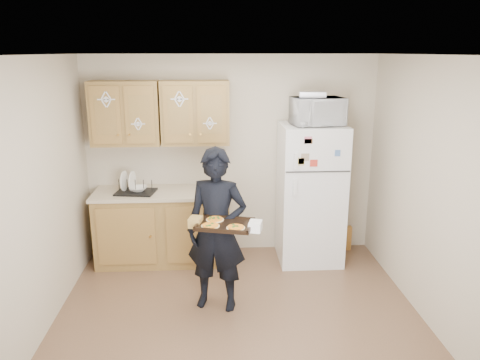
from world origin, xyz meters
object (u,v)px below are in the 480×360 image
person (217,230)px  dish_rack (135,186)px  baking_tray (225,225)px  refrigerator (310,194)px  microwave (317,111)px

person → dish_rack: bearing=146.1°
baking_tray → refrigerator: bearing=66.2°
person → microwave: 1.87m
person → baking_tray: 0.34m
refrigerator → person: refrigerator is taller
refrigerator → dish_rack: 2.11m
person → dish_rack: (-0.95, 1.08, 0.16)m
microwave → refrigerator: bearing=112.9°
refrigerator → dish_rack: size_ratio=3.82×
refrigerator → baking_tray: 1.74m
refrigerator → microwave: 1.01m
microwave → person: bearing=-148.0°
microwave → dish_rack: (-2.14, 0.06, -0.87)m
refrigerator → microwave: (0.03, -0.05, 1.01)m
microwave → dish_rack: bearing=169.8°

